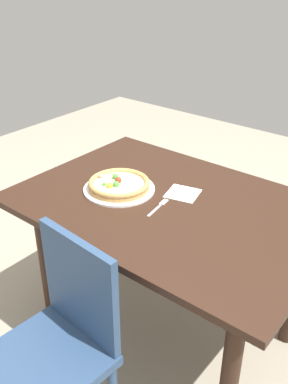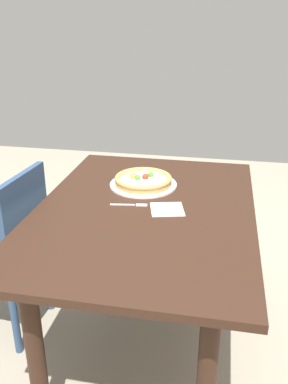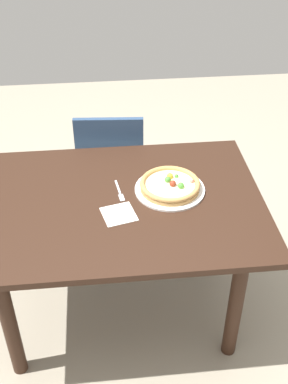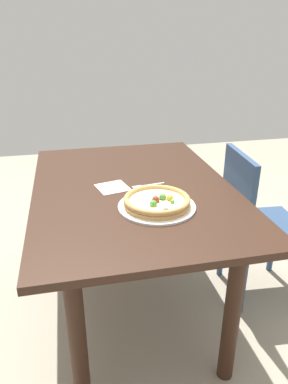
{
  "view_description": "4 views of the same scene",
  "coord_description": "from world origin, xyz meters",
  "px_view_note": "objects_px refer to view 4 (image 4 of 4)",
  "views": [
    {
      "loc": [
        0.94,
        -1.35,
        1.7
      ],
      "look_at": [
        -0.12,
        -0.03,
        0.77
      ],
      "focal_mm": 40.3,
      "sensor_mm": 36.0,
      "label": 1
    },
    {
      "loc": [
        1.6,
        0.31,
        1.53
      ],
      "look_at": [
        -0.12,
        -0.03,
        0.77
      ],
      "focal_mm": 38.67,
      "sensor_mm": 36.0,
      "label": 2
    },
    {
      "loc": [
        0.06,
        1.76,
        2.12
      ],
      "look_at": [
        -0.12,
        -0.03,
        0.77
      ],
      "focal_mm": 45.5,
      "sensor_mm": 36.0,
      "label": 3
    },
    {
      "loc": [
        -1.56,
        0.29,
        1.43
      ],
      "look_at": [
        -0.12,
        -0.03,
        0.77
      ],
      "focal_mm": 33.37,
      "sensor_mm": 36.0,
      "label": 4
    }
  ],
  "objects_px": {
    "dining_table": "(133,207)",
    "chair_near": "(255,221)",
    "pizza": "(157,201)",
    "napkin": "(113,187)",
    "plate": "(157,206)",
    "fork": "(146,186)"
  },
  "relations": [
    {
      "from": "dining_table",
      "to": "fork",
      "type": "distance_m",
      "value": 0.13
    },
    {
      "from": "pizza",
      "to": "napkin",
      "type": "bearing_deg",
      "value": 31.25
    },
    {
      "from": "dining_table",
      "to": "napkin",
      "type": "distance_m",
      "value": 0.15
    },
    {
      "from": "plate",
      "to": "pizza",
      "type": "relative_size",
      "value": 1.17
    },
    {
      "from": "chair_near",
      "to": "fork",
      "type": "distance_m",
      "value": 0.68
    },
    {
      "from": "pizza",
      "to": "napkin",
      "type": "height_order",
      "value": "pizza"
    },
    {
      "from": "fork",
      "to": "plate",
      "type": "bearing_deg",
      "value": 80.51
    },
    {
      "from": "plate",
      "to": "napkin",
      "type": "height_order",
      "value": "plate"
    },
    {
      "from": "plate",
      "to": "fork",
      "type": "xyz_separation_m",
      "value": [
        0.24,
        -0.0,
        -0.0
      ]
    },
    {
      "from": "pizza",
      "to": "plate",
      "type": "bearing_deg",
      "value": 31.09
    },
    {
      "from": "dining_table",
      "to": "fork",
      "type": "xyz_separation_m",
      "value": [
        -0.01,
        -0.06,
        0.12
      ]
    },
    {
      "from": "chair_near",
      "to": "fork",
      "type": "bearing_deg",
      "value": -83.84
    },
    {
      "from": "plate",
      "to": "pizza",
      "type": "distance_m",
      "value": 0.03
    },
    {
      "from": "pizza",
      "to": "fork",
      "type": "xyz_separation_m",
      "value": [
        0.24,
        -0.0,
        -0.03
      ]
    },
    {
      "from": "napkin",
      "to": "dining_table",
      "type": "bearing_deg",
      "value": -92.65
    },
    {
      "from": "dining_table",
      "to": "plate",
      "type": "height_order",
      "value": "plate"
    },
    {
      "from": "plate",
      "to": "dining_table",
      "type": "bearing_deg",
      "value": 12.64
    },
    {
      "from": "dining_table",
      "to": "napkin",
      "type": "bearing_deg",
      "value": 87.35
    },
    {
      "from": "dining_table",
      "to": "chair_near",
      "type": "relative_size",
      "value": 1.54
    },
    {
      "from": "dining_table",
      "to": "fork",
      "type": "height_order",
      "value": "fork"
    },
    {
      "from": "dining_table",
      "to": "fork",
      "type": "bearing_deg",
      "value": -103.0
    },
    {
      "from": "plate",
      "to": "pizza",
      "type": "xyz_separation_m",
      "value": [
        -0.0,
        -0.0,
        0.03
      ]
    }
  ]
}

